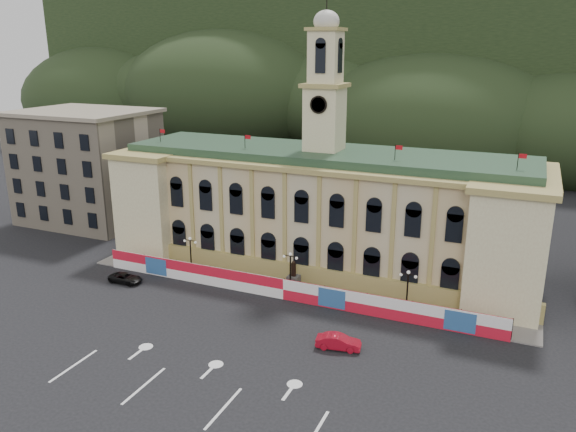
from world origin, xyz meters
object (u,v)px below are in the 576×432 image
at_px(statue, 294,280).
at_px(black_suv, 126,278).
at_px(red_sedan, 338,342).
at_px(lamp_center, 290,269).

distance_m(statue, black_suv, 21.20).
height_order(statue, red_sedan, statue).
xyz_separation_m(statue, black_suv, (-20.15, -6.56, -0.58)).
bearing_deg(red_sedan, lamp_center, 32.92).
bearing_deg(lamp_center, black_suv, -164.57).
xyz_separation_m(statue, red_sedan, (9.55, -11.18, -0.46)).
bearing_deg(lamp_center, statue, 90.00).
bearing_deg(statue, red_sedan, -49.51).
relative_size(lamp_center, red_sedan, 1.11).
bearing_deg(red_sedan, black_suv, 70.91).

